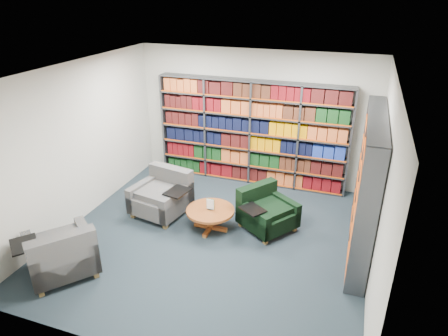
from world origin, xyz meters
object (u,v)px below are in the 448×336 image
(chair_green_right, at_px, (265,212))
(chair_teal_front, at_px, (62,256))
(coffee_table, at_px, (210,213))
(chair_teal_left, at_px, (164,196))

(chair_green_right, bearing_deg, chair_teal_front, -137.84)
(chair_green_right, distance_m, coffee_table, 0.96)
(coffee_table, bearing_deg, chair_teal_front, -130.92)
(chair_teal_left, relative_size, chair_teal_front, 0.89)
(chair_green_right, height_order, coffee_table, chair_green_right)
(chair_teal_front, height_order, coffee_table, chair_teal_front)
(chair_teal_left, xyz_separation_m, chair_green_right, (1.92, 0.11, -0.03))
(chair_teal_front, bearing_deg, chair_green_right, 42.16)
(chair_teal_left, relative_size, coffee_table, 1.37)
(chair_teal_left, distance_m, chair_teal_front, 2.20)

